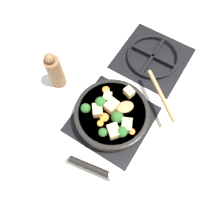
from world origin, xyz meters
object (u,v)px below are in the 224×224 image
Objects in this scene: wooden_spoon at (146,100)px; skillet_pan at (112,115)px; salt_shaker at (113,176)px; pepper_mill at (55,71)px.

skillet_pan is at bearing -127.74° from wooden_spoon.
wooden_spoon is 0.31m from salt_shaker.
salt_shaker is at bearing -28.09° from pepper_mill.
salt_shaker is (0.04, -0.31, -0.04)m from wooden_spoon.
skillet_pan is at bearing -5.81° from pepper_mill.
wooden_spoon is at bearing 52.26° from skillet_pan.
pepper_mill is (-0.38, -0.08, 0.00)m from wooden_spoon.
wooden_spoon is at bearing 97.50° from salt_shaker.
salt_shaker reaches higher than skillet_pan.
skillet_pan is at bearing 123.11° from salt_shaker.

